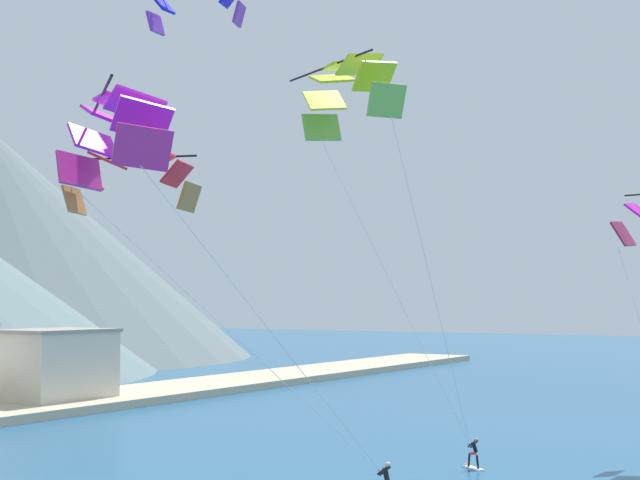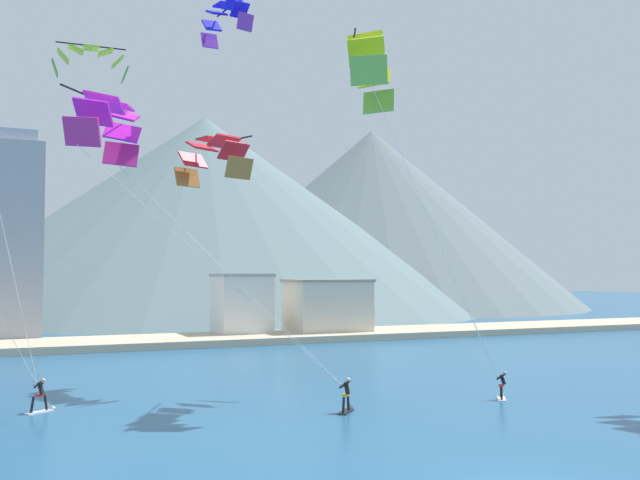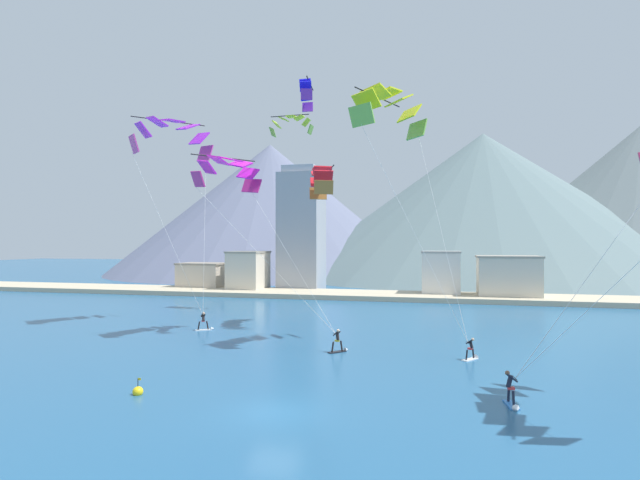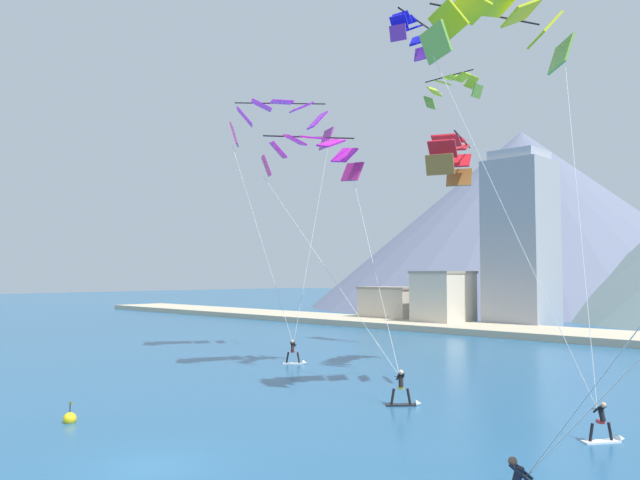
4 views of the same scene
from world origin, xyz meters
name	(u,v)px [view 2 (image 2 of 4)]	position (x,y,z in m)	size (l,w,h in m)	color
kitesurfer_near_lead	(347,400)	(0.33, 13.73, 0.57)	(1.48, 1.54, 1.83)	black
kitesurfer_near_trail	(43,401)	(-13.70, 19.86, 0.57)	(1.65, 1.34, 1.81)	white
kitesurfer_mid_center	(502,391)	(9.82, 13.62, 0.44)	(1.34, 1.65, 1.63)	white
parafoil_kite_near_lead	(110,123)	(-10.81, 18.61, 14.67)	(13.42, 8.34, 14.57)	#C82780
parafoil_kite_mid_center	(370,66)	(3.63, 17.35, 19.02)	(8.67, 7.58, 19.17)	#7AB845
parafoil_kite_distant_high_outer	(226,17)	(-4.14, 20.59, 21.85)	(2.07, 4.53, 2.14)	purple
parafoil_kite_distant_low_drift	(213,155)	(-3.73, 24.66, 14.44)	(3.73, 6.46, 2.83)	#AB6B2C
parafoil_kite_distant_mid_solo	(91,58)	(-10.11, 35.34, 22.81)	(5.45, 1.51, 2.37)	#639F3A
shoreline_strip	(176,341)	(0.00, 51.46, 0.35)	(180.00, 10.00, 0.70)	#BCAD8E
shore_building_harbour_front	(242,306)	(7.56, 54.18, 3.48)	(5.71, 5.67, 6.94)	silver
shore_building_quay_west	(327,308)	(16.85, 52.60, 3.18)	(8.65, 6.65, 6.34)	beige
highrise_tower	(5,239)	(-15.65, 59.24, 10.39)	(7.00, 7.00, 21.20)	#999EA8
mountain_peak_west_ridge	(204,214)	(17.73, 109.60, 17.98)	(100.37, 100.37, 35.96)	slate
mountain_peak_central_summit	(372,218)	(55.70, 115.19, 18.79)	(87.18, 87.18, 37.58)	slate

